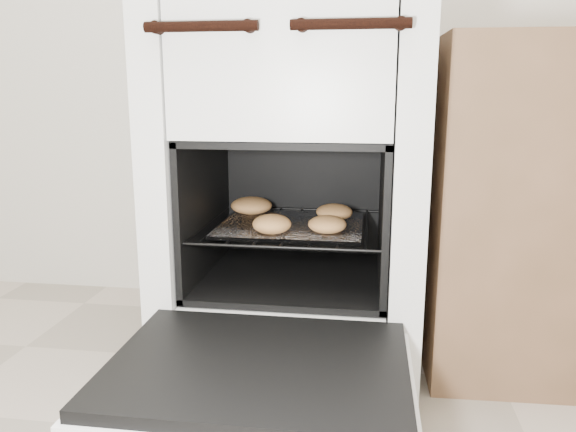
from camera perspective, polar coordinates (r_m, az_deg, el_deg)
name	(u,v)px	position (r m, az deg, el deg)	size (l,w,h in m)	color
stove	(296,184)	(1.53, 0.85, 3.22)	(0.64, 0.72, 0.99)	white
oven_door	(259,370)	(1.10, -3.00, -15.38)	(0.58, 0.45, 0.04)	black
oven_rack	(293,226)	(1.48, 0.48, -0.99)	(0.47, 0.45, 0.01)	black
foil_sheet	(292,225)	(1.46, 0.36, -0.93)	(0.36, 0.32, 0.01)	white
baked_rolls	(289,214)	(1.46, 0.11, 0.16)	(0.37, 0.33, 0.05)	tan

